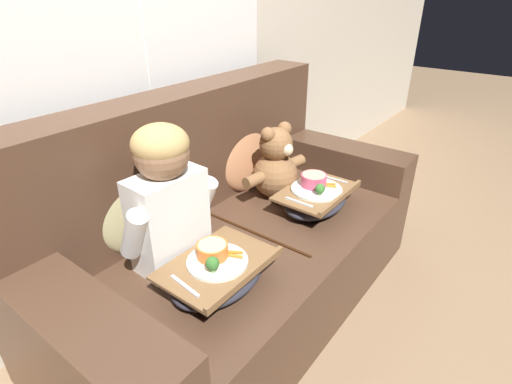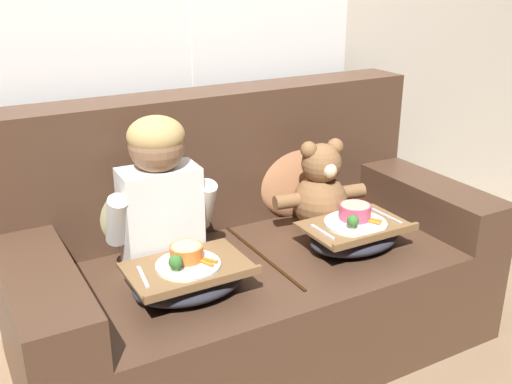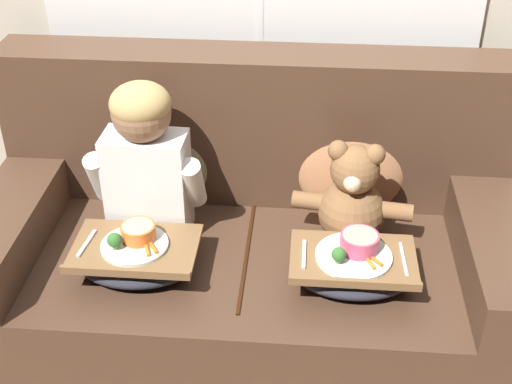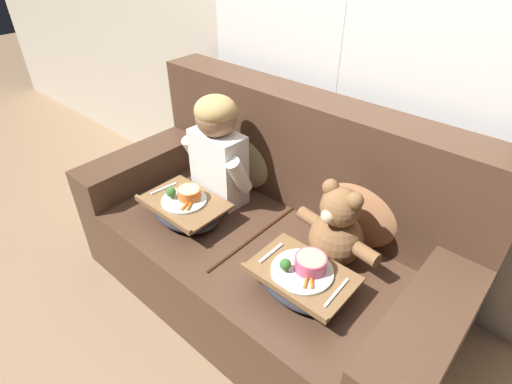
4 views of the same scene
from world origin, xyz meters
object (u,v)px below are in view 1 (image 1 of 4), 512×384
(couch, at_px, (231,238))
(lap_tray_teddy, at_px, (316,197))
(child_figure, at_px, (166,192))
(lap_tray_child, at_px, (218,272))
(throw_pillow_behind_teddy, at_px, (244,153))
(throw_pillow_behind_child, at_px, (136,205))
(teddy_bear, at_px, (276,167))

(couch, relative_size, lap_tray_teddy, 4.60)
(child_figure, height_order, lap_tray_teddy, child_figure)
(lap_tray_child, bearing_deg, couch, 35.08)
(throw_pillow_behind_teddy, relative_size, child_figure, 0.75)
(throw_pillow_behind_teddy, bearing_deg, couch, -151.06)
(throw_pillow_behind_child, height_order, throw_pillow_behind_teddy, throw_pillow_behind_teddy)
(throw_pillow_behind_teddy, xyz_separation_m, lap_tray_child, (-0.71, -0.44, -0.13))
(throw_pillow_behind_child, relative_size, lap_tray_child, 1.02)
(throw_pillow_behind_child, xyz_separation_m, throw_pillow_behind_teddy, (0.71, 0.00, 0.00))
(throw_pillow_behind_child, distance_m, throw_pillow_behind_teddy, 0.71)
(child_figure, height_order, teddy_bear, child_figure)
(child_figure, bearing_deg, teddy_bear, -0.35)
(throw_pillow_behind_child, xyz_separation_m, child_figure, (-0.00, -0.20, 0.12))
(child_figure, relative_size, lap_tray_child, 1.39)
(throw_pillow_behind_teddy, height_order, lap_tray_child, throw_pillow_behind_teddy)
(child_figure, bearing_deg, lap_tray_teddy, -18.72)
(throw_pillow_behind_child, distance_m, lap_tray_teddy, 0.85)
(child_figure, xyz_separation_m, lap_tray_child, (-0.00, -0.24, -0.25))
(child_figure, distance_m, teddy_bear, 0.72)
(lap_tray_teddy, bearing_deg, child_figure, 161.28)
(throw_pillow_behind_teddy, bearing_deg, teddy_bear, -90.20)
(throw_pillow_behind_child, xyz_separation_m, lap_tray_child, (-0.00, -0.44, -0.13))
(lap_tray_child, bearing_deg, child_figure, 89.98)
(couch, relative_size, teddy_bear, 4.44)
(throw_pillow_behind_child, distance_m, child_figure, 0.24)
(throw_pillow_behind_child, relative_size, teddy_bear, 0.99)
(couch, xyz_separation_m, throw_pillow_behind_teddy, (0.35, 0.20, 0.27))
(couch, xyz_separation_m, lap_tray_child, (-0.35, -0.25, 0.15))
(child_figure, xyz_separation_m, teddy_bear, (0.71, -0.00, -0.15))
(child_figure, xyz_separation_m, lap_tray_teddy, (0.71, -0.24, -0.25))
(couch, bearing_deg, child_figure, -178.69)
(couch, bearing_deg, throw_pillow_behind_child, 151.06)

